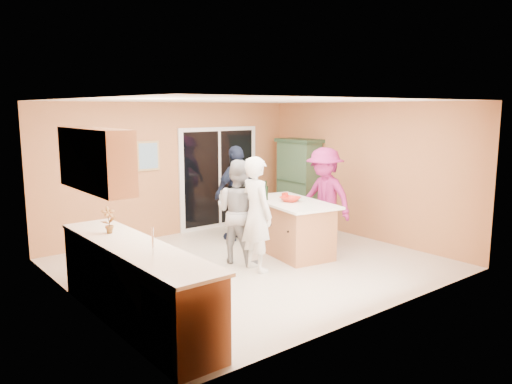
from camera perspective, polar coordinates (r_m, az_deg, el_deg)
floor at (r=8.14m, az=-0.39°, el=-8.21°), size 5.50×5.50×0.00m
ceiling at (r=7.75m, az=-0.41°, el=10.41°), size 5.50×5.00×0.10m
wall_back at (r=9.91m, az=-9.39°, el=2.57°), size 5.50×0.10×2.60m
wall_front at (r=6.11m, az=14.27°, el=-1.93°), size 5.50×0.10×2.60m
wall_left at (r=6.54m, az=-19.71°, el=-1.45°), size 0.10×5.00×2.60m
wall_right at (r=9.77m, az=12.39°, el=2.37°), size 0.10×5.00×2.60m
left_cabinet_run at (r=5.92m, az=-13.04°, el=-10.68°), size 0.65×3.05×1.24m
upper_cabinets at (r=6.33m, az=-17.91°, el=3.56°), size 0.35×1.60×0.75m
sliding_door at (r=10.46m, az=-4.23°, el=1.65°), size 1.90×0.07×2.10m
framed_picture at (r=9.60m, az=-12.23°, el=4.06°), size 0.46×0.04×0.56m
kitchen_island at (r=8.64m, az=4.00°, el=-4.21°), size 1.23×1.88×0.92m
green_hutch at (r=10.69m, az=4.90°, el=1.00°), size 0.53×1.01×1.85m
woman_white at (r=7.62m, az=0.06°, el=-2.55°), size 0.46×0.67×1.77m
woman_grey at (r=8.04m, az=-1.99°, el=-2.25°), size 0.89×0.99×1.68m
woman_navy at (r=9.45m, az=-2.13°, el=-0.11°), size 1.08×0.52×1.80m
woman_magenta at (r=9.07m, az=7.83°, el=-0.62°), size 0.73×1.19×1.79m
serving_bowl at (r=8.50m, az=3.94°, el=-0.82°), size 0.37×0.37×0.08m
tulip_vase at (r=6.48m, az=-16.49°, el=-3.10°), size 0.18×0.12×0.34m
tumbler_near at (r=8.65m, az=3.41°, el=-0.48°), size 0.11×0.11×0.12m
tumbler_far at (r=8.65m, az=3.19°, el=-0.50°), size 0.09×0.09×0.12m
wine_bottle at (r=8.61m, az=1.13°, el=-0.06°), size 0.08×0.08×0.33m
white_plate at (r=9.00m, az=3.92°, el=-0.43°), size 0.31×0.31×0.02m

